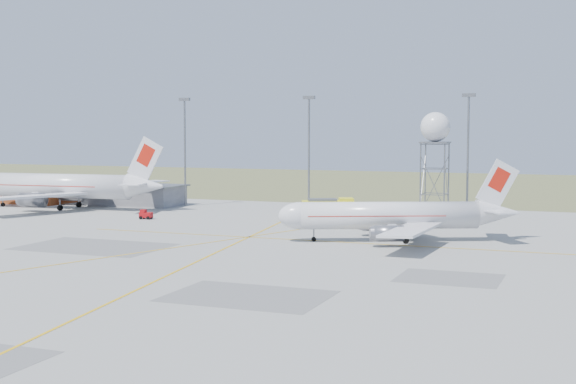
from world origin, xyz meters
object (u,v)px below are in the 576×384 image
at_px(radar_tower, 435,159).
at_px(fire_truck, 329,209).
at_px(airliner_main, 393,216).
at_px(baggage_tug, 146,215).
at_px(airliner_far, 62,186).

relative_size(radar_tower, fire_truck, 1.96).
height_order(airliner_main, baggage_tug, airliner_main).
relative_size(radar_tower, baggage_tug, 8.09).
relative_size(airliner_far, fire_truck, 4.44).
bearing_deg(baggage_tug, radar_tower, 13.03).
distance_m(radar_tower, baggage_tug, 47.83).
distance_m(airliner_far, radar_tower, 67.82).
xyz_separation_m(airliner_far, baggage_tug, (23.34, -9.16, -3.51)).
xyz_separation_m(airliner_far, radar_tower, (67.14, 7.74, 5.65)).
relative_size(airliner_main, airliner_far, 0.77).
distance_m(radar_tower, fire_truck, 18.86).
xyz_separation_m(airliner_main, baggage_tug, (-43.71, 10.45, -2.72)).
bearing_deg(fire_truck, airliner_main, -77.51).
height_order(airliner_main, airliner_far, airliner_far).
xyz_separation_m(airliner_main, airliner_far, (-67.06, 19.61, 0.79)).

